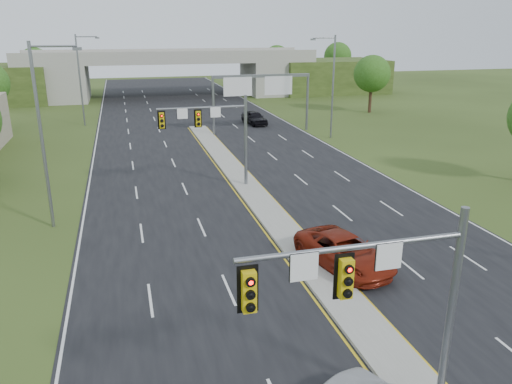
{
  "coord_description": "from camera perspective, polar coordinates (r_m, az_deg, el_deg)",
  "views": [
    {
      "loc": [
        -8.85,
        -10.86,
        11.64
      ],
      "look_at": [
        -2.01,
        14.54,
        3.0
      ],
      "focal_mm": 35.0,
      "sensor_mm": 36.0,
      "label": 1
    }
  ],
  "objects": [
    {
      "name": "tree_back_d",
      "position": [
        114.99,
        9.31,
        15.07
      ],
      "size": [
        6.0,
        6.0,
        8.85
      ],
      "color": "#382316",
      "rests_on": "ground"
    },
    {
      "name": "tree_back_c",
      "position": [
        110.05,
        2.4,
        14.98
      ],
      "size": [
        5.6,
        5.6,
        8.32
      ],
      "color": "#382316",
      "rests_on": "ground"
    },
    {
      "name": "car_far_a",
      "position": [
        25.91,
        10.06,
        -6.73
      ],
      "size": [
        4.06,
        6.43,
        1.65
      ],
      "primitive_type": "imported",
      "rotation": [
        0.0,
        0.0,
        0.24
      ],
      "color": "maroon",
      "rests_on": "road"
    },
    {
      "name": "signal_mast_far",
      "position": [
        37.03,
        -4.6,
        7.37
      ],
      "size": [
        6.62,
        0.6,
        7.0
      ],
      "color": "slate",
      "rests_on": "ground"
    },
    {
      "name": "overpass",
      "position": [
        91.64,
        -9.72,
        12.88
      ],
      "size": [
        80.0,
        14.0,
        8.1
      ],
      "color": "gray",
      "rests_on": "ground"
    },
    {
      "name": "lightpole_r_far",
      "position": [
        55.74,
        8.62,
        12.29
      ],
      "size": [
        2.85,
        0.25,
        11.0
      ],
      "color": "slate",
      "rests_on": "ground"
    },
    {
      "name": "road",
      "position": [
        48.13,
        -4.03,
        4.16
      ],
      "size": [
        24.0,
        160.0,
        0.02
      ],
      "primitive_type": "cube",
      "color": "black",
      "rests_on": "ground"
    },
    {
      "name": "tree_back_b",
      "position": [
        106.12,
        -23.94,
        13.38
      ],
      "size": [
        5.6,
        5.6,
        8.32
      ],
      "color": "#382316",
      "rests_on": "ground"
    },
    {
      "name": "signal_mast_near",
      "position": [
        14.4,
        14.58,
        -11.15
      ],
      "size": [
        6.62,
        0.6,
        7.0
      ],
      "color": "slate",
      "rests_on": "ground"
    },
    {
      "name": "tree_r_mid",
      "position": [
        74.76,
        13.12,
        13.03
      ],
      "size": [
        5.2,
        5.2,
        8.12
      ],
      "color": "#382316",
      "rests_on": "ground"
    },
    {
      "name": "lightpole_l_mid",
      "position": [
        31.66,
        -23.06,
        6.67
      ],
      "size": [
        2.85,
        0.25,
        11.0
      ],
      "color": "slate",
      "rests_on": "ground"
    },
    {
      "name": "lightpole_l_far",
      "position": [
        66.24,
        -19.33,
        12.41
      ],
      "size": [
        2.85,
        0.25,
        11.0
      ],
      "color": "slate",
      "rests_on": "ground"
    },
    {
      "name": "lane_markings",
      "position": [
        42.24,
        -3.23,
        2.2
      ],
      "size": [
        23.72,
        160.0,
        0.01
      ],
      "color": "gold",
      "rests_on": "road"
    },
    {
      "name": "sign_gantry",
      "position": [
        58.25,
        0.5,
        11.88
      ],
      "size": [
        11.58,
        0.44,
        6.67
      ],
      "color": "slate",
      "rests_on": "ground"
    },
    {
      "name": "median",
      "position": [
        36.85,
        -0.4,
        -0.06
      ],
      "size": [
        2.0,
        54.0,
        0.16
      ],
      "primitive_type": "cube",
      "color": "gray",
      "rests_on": "road"
    },
    {
      "name": "car_far_c",
      "position": [
        63.94,
        -0.19,
        8.49
      ],
      "size": [
        2.73,
        5.21,
        1.69
      ],
      "primitive_type": "imported",
      "rotation": [
        0.0,
        0.0,
        0.15
      ],
      "color": "black",
      "rests_on": "road"
    }
  ]
}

